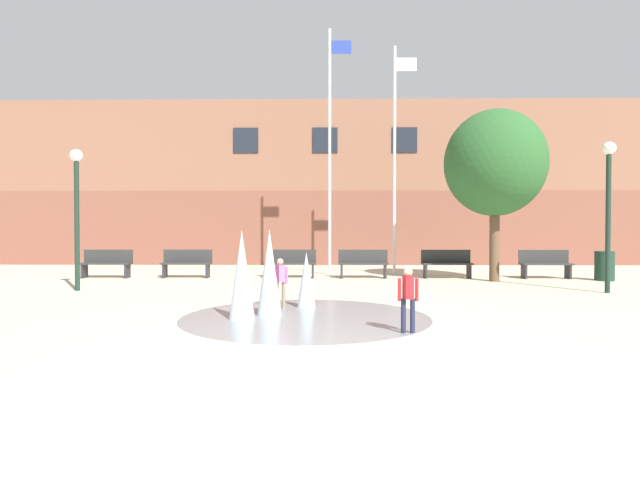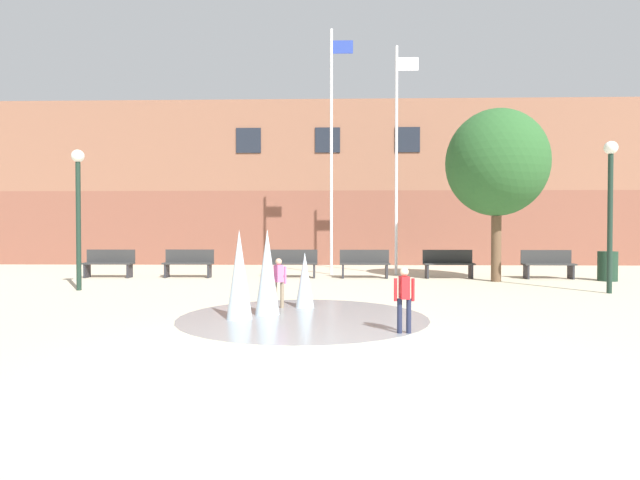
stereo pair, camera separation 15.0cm
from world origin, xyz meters
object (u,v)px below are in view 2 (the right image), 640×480
(park_bench_far_left, at_px, (109,263))
(trash_can, at_px, (608,266))
(flagpole_left, at_px, (332,145))
(flagpole_right, at_px, (397,154))
(park_bench_far_right, at_px, (548,264))
(park_bench_under_right_flagpole, at_px, (365,263))
(lamp_post_left_lane, at_px, (78,198))
(child_in_fountain, at_px, (404,295))
(lamp_post_right_lane, at_px, (610,193))
(street_tree_near_building, at_px, (497,163))
(park_bench_under_left_flagpole, at_px, (189,263))
(park_bench_near_trashcan, at_px, (448,263))
(child_running, at_px, (279,279))
(park_bench_center, at_px, (293,263))

(park_bench_far_left, height_order, trash_can, park_bench_far_left)
(flagpole_left, relative_size, flagpole_right, 1.08)
(flagpole_right, relative_size, trash_can, 8.79)
(park_bench_far_right, relative_size, trash_can, 1.78)
(park_bench_under_right_flagpole, distance_m, lamp_post_left_lane, 8.53)
(park_bench_under_right_flagpole, height_order, flagpole_left, flagpole_left)
(child_in_fountain, height_order, flagpole_left, flagpole_left)
(park_bench_under_right_flagpole, relative_size, park_bench_far_right, 1.00)
(flagpole_left, height_order, lamp_post_right_lane, flagpole_left)
(park_bench_far_right, distance_m, street_tree_near_building, 3.75)
(park_bench_under_left_flagpole, xyz_separation_m, child_in_fountain, (5.78, -8.67, 0.10))
(park_bench_near_trashcan, height_order, child_in_fountain, child_in_fountain)
(park_bench_far_left, bearing_deg, child_in_fountain, -45.73)
(park_bench_under_right_flagpole, relative_size, child_in_fountain, 1.62)
(park_bench_under_left_flagpole, xyz_separation_m, trash_can, (13.08, -0.76, -0.03))
(flagpole_left, relative_size, trash_can, 9.46)
(park_bench_far_left, height_order, lamp_post_right_lane, lamp_post_right_lane)
(park_bench_under_left_flagpole, bearing_deg, child_running, -59.98)
(park_bench_far_right, height_order, flagpole_right, flagpole_right)
(park_bench_far_left, height_order, park_bench_under_right_flagpole, same)
(park_bench_far_left, relative_size, park_bench_near_trashcan, 1.00)
(flagpole_right, bearing_deg, child_in_fountain, -96.68)
(park_bench_center, height_order, park_bench_near_trashcan, same)
(park_bench_near_trashcan, bearing_deg, child_in_fountain, -107.03)
(lamp_post_right_lane, bearing_deg, flagpole_right, 131.99)
(park_bench_far_right, distance_m, flagpole_left, 8.08)
(park_bench_far_left, relative_size, trash_can, 1.78)
(park_bench_near_trashcan, bearing_deg, park_bench_under_right_flagpole, -179.73)
(park_bench_under_right_flagpole, distance_m, park_bench_far_right, 5.82)
(park_bench_far_left, distance_m, child_in_fountain, 11.98)
(park_bench_far_right, distance_m, trash_can, 1.66)
(park_bench_near_trashcan, xyz_separation_m, street_tree_near_building, (1.19, -1.02, 3.08))
(park_bench_under_left_flagpole, relative_size, lamp_post_left_lane, 0.44)
(park_bench_under_left_flagpole, height_order, street_tree_near_building, street_tree_near_building)
(park_bench_far_left, height_order, park_bench_center, same)
(park_bench_far_left, bearing_deg, lamp_post_right_lane, -14.72)
(lamp_post_right_lane, relative_size, street_tree_near_building, 0.72)
(park_bench_far_right, bearing_deg, trash_can, -23.24)
(trash_can, xyz_separation_m, street_tree_near_building, (-3.46, -0.27, 3.11))
(park_bench_far_left, xyz_separation_m, park_bench_far_right, (14.14, -0.02, 0.00))
(park_bench_under_left_flagpole, relative_size, flagpole_left, 0.19)
(park_bench_center, bearing_deg, street_tree_near_building, -9.73)
(park_bench_under_left_flagpole, height_order, child_in_fountain, child_in_fountain)
(child_in_fountain, xyz_separation_m, street_tree_near_building, (3.84, 7.63, 2.98))
(park_bench_under_right_flagpole, xyz_separation_m, park_bench_far_right, (5.82, -0.08, 0.00))
(park_bench_under_right_flagpole, height_order, park_bench_far_right, same)
(park_bench_center, distance_m, park_bench_near_trashcan, 5.02)
(flagpole_left, xyz_separation_m, trash_can, (8.39, -2.02, -4.06))
(child_in_fountain, height_order, trash_can, child_in_fountain)
(park_bench_far_left, height_order, park_bench_near_trashcan, same)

